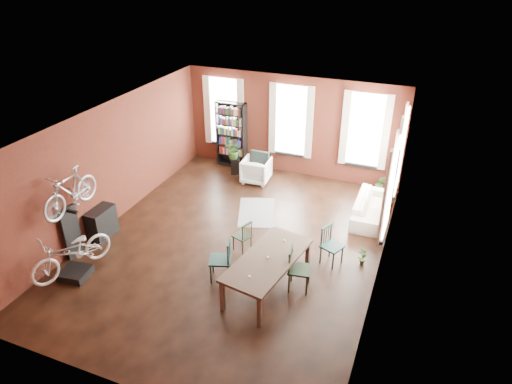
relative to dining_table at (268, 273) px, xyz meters
The scene contains 19 objects.
room 2.76m from the dining_table, 120.84° to the left, with size 9.00×9.04×3.22m.
dining_table is the anchor object (origin of this frame).
dining_chair_a 1.10m from the dining_table, behind, with size 0.47×0.47×1.02m, color #1A3A37.
dining_chair_b 1.53m from the dining_table, 134.17° to the left, with size 0.38×0.38×0.82m, color #1F2E1B.
dining_chair_c 0.69m from the dining_table, 20.61° to the left, with size 0.47×0.47×1.01m, color #1C2E1B.
dining_chair_d 1.75m from the dining_table, 51.91° to the left, with size 0.44×0.44×0.95m, color #183531.
bookshelf 6.49m from the dining_table, 121.22° to the left, with size 1.00×0.32×2.20m, color black.
white_armchair 5.13m from the dining_table, 114.44° to the left, with size 0.83×0.77×0.85m, color silver.
cream_sofa 4.14m from the dining_table, 67.18° to the left, with size 2.08×0.61×0.81m, color beige.
striped_rug 3.23m from the dining_table, 115.71° to the left, with size 1.01×1.61×0.01m, color black.
bike_trainer 4.36m from the dining_table, 163.29° to the right, with size 0.60×0.60×0.17m, color black.
bike_wall_rack 4.79m from the dining_table, behind, with size 0.16×0.60×1.30m, color black.
console_table 4.63m from the dining_table, behind, with size 0.40×0.80×0.80m, color black.
plant_stand 5.77m from the dining_table, 120.94° to the left, with size 0.26×0.26×0.52m, color black.
plant_by_sofa 5.61m from the dining_table, 73.08° to the left, with size 0.31×0.56×0.25m, color #275321.
plant_small 2.41m from the dining_table, 42.14° to the left, with size 0.22×0.43×0.15m, color #315421.
bicycle_floor 4.38m from the dining_table, 163.07° to the right, with size 0.66×1.00×1.90m, color beige.
bicycle_hung 4.85m from the dining_table, behind, with size 0.47×1.00×1.66m, color #A5A8AD.
plant_on_stand 5.80m from the dining_table, 121.22° to the left, with size 0.54×0.60×0.47m, color #326227.
Camera 1 is at (3.99, -8.55, 6.61)m, focal length 32.00 mm.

